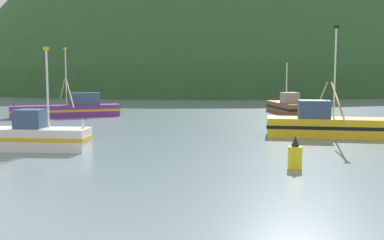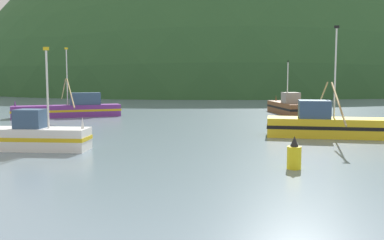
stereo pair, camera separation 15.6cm
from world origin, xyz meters
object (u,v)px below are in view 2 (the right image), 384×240
Objects in this scene: fishing_boat_purple at (70,109)px; fishing_boat_brown at (287,107)px; fishing_boat_white at (36,136)px; channel_buoy at (294,155)px; fishing_boat_yellow at (326,124)px.

fishing_boat_brown is at bearing 168.81° from fishing_boat_purple.
fishing_boat_white is 0.36× the size of fishing_boat_purple.
fishing_boat_purple reaches higher than channel_buoy.
fishing_boat_purple reaches higher than fishing_boat_brown.
fishing_boat_purple is 28.50m from fishing_boat_yellow.
fishing_boat_yellow is (20.21, 0.01, 0.09)m from fishing_boat_white.
channel_buoy is at bearing 103.89° from fishing_boat_purple.
fishing_boat_brown is 20.10m from fishing_boat_yellow.
fishing_boat_brown is 0.67× the size of fishing_boat_yellow.
fishing_boat_brown is 33.16m from fishing_boat_white.
fishing_boat_white is 0.46× the size of fishing_boat_yellow.
fishing_boat_yellow is 8.97× the size of channel_buoy.
fishing_boat_white is at bearing 135.65° from fishing_boat_brown.
fishing_boat_purple is 11.51× the size of channel_buoy.
fishing_boat_brown is 1.46× the size of fishing_boat_white.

